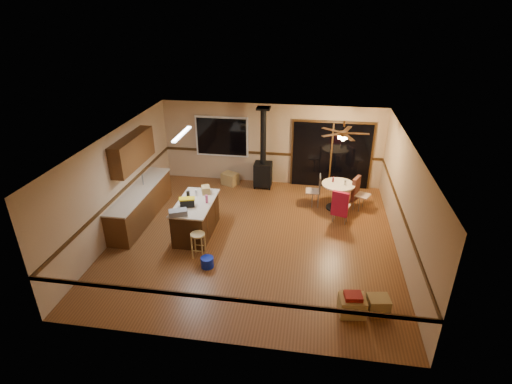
% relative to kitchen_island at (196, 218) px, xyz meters
% --- Properties ---
extents(floor, '(7.00, 7.00, 0.00)m').
position_rel_kitchen_island_xyz_m(floor, '(1.50, 0.00, -0.45)').
color(floor, brown).
rests_on(floor, ground).
extents(ceiling, '(7.00, 7.00, 0.00)m').
position_rel_kitchen_island_xyz_m(ceiling, '(1.50, 0.00, 2.15)').
color(ceiling, silver).
rests_on(ceiling, ground).
extents(wall_back, '(7.00, 0.00, 7.00)m').
position_rel_kitchen_island_xyz_m(wall_back, '(1.50, 3.50, 0.85)').
color(wall_back, tan).
rests_on(wall_back, ground).
extents(wall_front, '(7.00, 0.00, 7.00)m').
position_rel_kitchen_island_xyz_m(wall_front, '(1.50, -3.50, 0.85)').
color(wall_front, tan).
rests_on(wall_front, ground).
extents(wall_left, '(0.00, 7.00, 7.00)m').
position_rel_kitchen_island_xyz_m(wall_left, '(-2.00, 0.00, 0.85)').
color(wall_left, tan).
rests_on(wall_left, ground).
extents(wall_right, '(0.00, 7.00, 7.00)m').
position_rel_kitchen_island_xyz_m(wall_right, '(5.00, 0.00, 0.85)').
color(wall_right, tan).
rests_on(wall_right, ground).
extents(chair_rail, '(7.00, 7.00, 0.08)m').
position_rel_kitchen_island_xyz_m(chair_rail, '(1.50, 0.00, 0.55)').
color(chair_rail, '#37220D').
rests_on(chair_rail, ground).
extents(window, '(1.72, 0.10, 1.32)m').
position_rel_kitchen_island_xyz_m(window, '(-0.10, 3.45, 1.05)').
color(window, black).
rests_on(window, ground).
extents(sliding_door, '(2.52, 0.10, 2.10)m').
position_rel_kitchen_island_xyz_m(sliding_door, '(3.40, 3.45, 0.60)').
color(sliding_door, black).
rests_on(sliding_door, ground).
extents(lower_cabinets, '(0.60, 3.00, 0.86)m').
position_rel_kitchen_island_xyz_m(lower_cabinets, '(-1.70, 0.50, -0.02)').
color(lower_cabinets, '#502E14').
rests_on(lower_cabinets, ground).
extents(countertop, '(0.64, 3.04, 0.04)m').
position_rel_kitchen_island_xyz_m(countertop, '(-1.70, 0.50, 0.43)').
color(countertop, beige).
rests_on(countertop, lower_cabinets).
extents(upper_cabinets, '(0.35, 2.00, 0.80)m').
position_rel_kitchen_island_xyz_m(upper_cabinets, '(-1.83, 0.70, 1.45)').
color(upper_cabinets, '#502E14').
rests_on(upper_cabinets, ground).
extents(kitchen_island, '(0.88, 1.68, 0.90)m').
position_rel_kitchen_island_xyz_m(kitchen_island, '(0.00, 0.00, 0.00)').
color(kitchen_island, '#311B0C').
rests_on(kitchen_island, ground).
extents(wood_stove, '(0.55, 0.50, 2.52)m').
position_rel_kitchen_island_xyz_m(wood_stove, '(1.30, 3.05, 0.28)').
color(wood_stove, black).
rests_on(wood_stove, ground).
extents(ceiling_fan, '(0.24, 0.24, 0.55)m').
position_rel_kitchen_island_xyz_m(ceiling_fan, '(3.60, 1.93, 1.76)').
color(ceiling_fan, brown).
rests_on(ceiling_fan, ceiling).
extents(fluorescent_strip, '(0.10, 1.20, 0.04)m').
position_rel_kitchen_island_xyz_m(fluorescent_strip, '(-0.30, 0.30, 2.11)').
color(fluorescent_strip, white).
rests_on(fluorescent_strip, ceiling).
extents(toolbox_grey, '(0.48, 0.39, 0.13)m').
position_rel_kitchen_island_xyz_m(toolbox_grey, '(-0.20, -0.70, 0.51)').
color(toolbox_grey, slate).
rests_on(toolbox_grey, kitchen_island).
extents(toolbox_black, '(0.38, 0.27, 0.19)m').
position_rel_kitchen_island_xyz_m(toolbox_black, '(-0.12, -0.24, 0.54)').
color(toolbox_black, black).
rests_on(toolbox_black, kitchen_island).
extents(toolbox_yellow_lid, '(0.42, 0.30, 0.03)m').
position_rel_kitchen_island_xyz_m(toolbox_yellow_lid, '(-0.12, -0.24, 0.65)').
color(toolbox_yellow_lid, gold).
rests_on(toolbox_yellow_lid, toolbox_black).
extents(box_on_island, '(0.29, 0.34, 0.19)m').
position_rel_kitchen_island_xyz_m(box_on_island, '(0.13, 0.55, 0.54)').
color(box_on_island, '#9D7E45').
rests_on(box_on_island, kitchen_island).
extents(bottle_dark, '(0.09, 0.09, 0.29)m').
position_rel_kitchen_island_xyz_m(bottle_dark, '(-0.16, -0.00, 0.59)').
color(bottle_dark, black).
rests_on(bottle_dark, kitchen_island).
extents(bottle_pink, '(0.07, 0.07, 0.21)m').
position_rel_kitchen_island_xyz_m(bottle_pink, '(0.30, 0.01, 0.55)').
color(bottle_pink, '#D84C8C').
rests_on(bottle_pink, kitchen_island).
extents(bottle_white, '(0.06, 0.06, 0.17)m').
position_rel_kitchen_island_xyz_m(bottle_white, '(-0.06, 0.36, 0.53)').
color(bottle_white, white).
rests_on(bottle_white, kitchen_island).
extents(bar_stool, '(0.44, 0.44, 0.61)m').
position_rel_kitchen_island_xyz_m(bar_stool, '(0.34, -0.99, -0.15)').
color(bar_stool, tan).
rests_on(bar_stool, floor).
extents(blue_bucket, '(0.37, 0.37, 0.24)m').
position_rel_kitchen_island_xyz_m(blue_bucket, '(0.64, -1.37, -0.33)').
color(blue_bucket, '#0D22B9').
rests_on(blue_bucket, floor).
extents(dining_table, '(0.93, 0.93, 0.78)m').
position_rel_kitchen_island_xyz_m(dining_table, '(3.60, 1.93, 0.08)').
color(dining_table, black).
rests_on(dining_table, ground).
extents(glass_red, '(0.07, 0.07, 0.14)m').
position_rel_kitchen_island_xyz_m(glass_red, '(3.45, 2.03, 0.40)').
color(glass_red, '#590C14').
rests_on(glass_red, dining_table).
extents(glass_cream, '(0.07, 0.07, 0.15)m').
position_rel_kitchen_island_xyz_m(glass_cream, '(3.78, 1.88, 0.40)').
color(glass_cream, beige).
rests_on(glass_cream, dining_table).
extents(chair_left, '(0.42, 0.41, 0.51)m').
position_rel_kitchen_island_xyz_m(chair_left, '(3.01, 2.04, 0.14)').
color(chair_left, tan).
rests_on(chair_left, ground).
extents(chair_near, '(0.55, 0.57, 0.70)m').
position_rel_kitchen_island_xyz_m(chair_near, '(3.64, 1.06, 0.14)').
color(chair_near, tan).
rests_on(chair_near, ground).
extents(chair_right, '(0.59, 0.57, 0.70)m').
position_rel_kitchen_island_xyz_m(chair_right, '(4.13, 2.06, 0.14)').
color(chair_right, tan).
rests_on(chair_right, ground).
extents(box_under_window, '(0.60, 0.55, 0.39)m').
position_rel_kitchen_island_xyz_m(box_under_window, '(0.21, 3.10, -0.26)').
color(box_under_window, '#9D7E45').
rests_on(box_under_window, floor).
extents(box_corner_a, '(0.54, 0.47, 0.37)m').
position_rel_kitchen_island_xyz_m(box_corner_a, '(3.78, -2.39, -0.27)').
color(box_corner_a, '#9D7E45').
rests_on(box_corner_a, floor).
extents(box_corner_b, '(0.45, 0.41, 0.33)m').
position_rel_kitchen_island_xyz_m(box_corner_b, '(4.28, -2.25, -0.29)').
color(box_corner_b, '#9D7E45').
rests_on(box_corner_b, floor).
extents(box_small_red, '(0.36, 0.31, 0.09)m').
position_rel_kitchen_island_xyz_m(box_small_red, '(3.78, -2.39, -0.04)').
color(box_small_red, maroon).
rests_on(box_small_red, box_corner_a).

